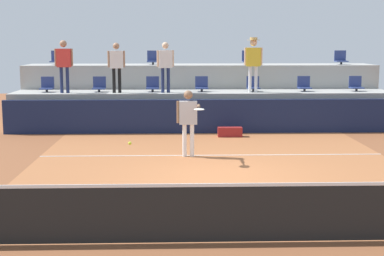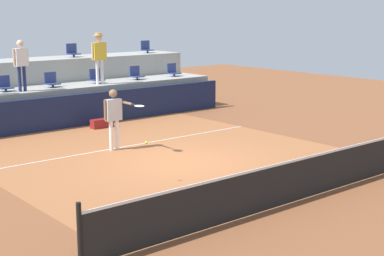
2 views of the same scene
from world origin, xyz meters
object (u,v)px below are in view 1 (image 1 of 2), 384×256
object	(u,v)px
stadium_chair_lower_mid_left	(153,85)
spectator_in_white	(165,62)
stadium_chair_lower_mid_right	(253,85)
equipment_bag	(230,132)
stadium_chair_lower_center	(202,85)
spectator_leaning_on_rail	(116,63)
stadium_chair_lower_far_right	(356,85)
stadium_chair_lower_far_left	(47,86)
stadium_chair_upper_far_left	(57,59)
stadium_chair_upper_right	(248,59)
spectator_in_grey	(64,61)
stadium_chair_lower_right	(304,85)
stadium_chair_lower_left	(99,86)
stadium_chair_upper_far_right	(341,59)
tennis_player	(189,116)
tennis_ball	(130,143)
stadium_chair_upper_left	(153,59)
spectator_with_hat	(253,58)

from	to	relation	value
stadium_chair_lower_mid_left	spectator_in_white	size ratio (longest dim) A/B	0.31
stadium_chair_lower_mid_right	equipment_bag	world-z (taller)	stadium_chair_lower_mid_right
stadium_chair_lower_mid_right	stadium_chair_lower_center	bearing A→B (deg)	180.00
stadium_chair_lower_center	equipment_bag	distance (m)	2.50
stadium_chair_lower_mid_left	spectator_leaning_on_rail	xyz separation A→B (m)	(-1.19, -0.38, 0.79)
stadium_chair_lower_far_right	spectator_in_white	distance (m)	6.68
stadium_chair_lower_far_left	stadium_chair_upper_far_left	size ratio (longest dim) A/B	1.00
stadium_chair_upper_right	spectator_in_grey	xyz separation A→B (m)	(-6.45, -2.18, 0.00)
stadium_chair_lower_right	stadium_chair_lower_far_right	world-z (taller)	same
stadium_chair_lower_left	spectator_in_white	size ratio (longest dim) A/B	0.31
stadium_chair_lower_far_left	stadium_chair_upper_right	world-z (taller)	stadium_chair_upper_right
stadium_chair_upper_right	stadium_chair_lower_mid_right	bearing A→B (deg)	-91.51
stadium_chair_upper_far_right	tennis_player	xyz separation A→B (m)	(-5.93, -6.79, -1.25)
stadium_chair_upper_far_left	spectator_in_grey	size ratio (longest dim) A/B	0.30
stadium_chair_lower_left	stadium_chair_upper_far_right	xyz separation A→B (m)	(8.87, 1.80, 0.85)
stadium_chair_lower_mid_left	tennis_ball	xyz separation A→B (m)	(-0.14, -8.29, -0.48)
stadium_chair_lower_left	tennis_player	distance (m)	5.80
stadium_chair_lower_mid_right	equipment_bag	size ratio (longest dim) A/B	0.68
stadium_chair_upper_far_left	stadium_chair_upper_left	distance (m)	3.57
stadium_chair_upper_far_left	stadium_chair_upper_left	bearing A→B (deg)	0.00
stadium_chair_upper_far_left	stadium_chair_upper_far_right	world-z (taller)	same
stadium_chair_lower_center	stadium_chair_upper_right	world-z (taller)	stadium_chair_upper_right
stadium_chair_upper_far_left	spectator_leaning_on_rail	bearing A→B (deg)	-41.96
stadium_chair_upper_right	spectator_with_hat	bearing A→B (deg)	-92.90
stadium_chair_lower_mid_right	stadium_chair_upper_right	xyz separation A→B (m)	(0.05, 1.80, 0.85)
stadium_chair_upper_far_right	spectator_in_grey	xyz separation A→B (m)	(-9.97, -2.18, 0.00)
stadium_chair_lower_mid_right	spectator_in_grey	bearing A→B (deg)	-176.57
spectator_leaning_on_rail	spectator_in_white	distance (m)	1.64
stadium_chair_lower_mid_left	stadium_chair_upper_right	xyz separation A→B (m)	(3.52, 1.80, 0.85)
tennis_player	tennis_ball	world-z (taller)	tennis_player
stadium_chair_upper_left	spectator_leaning_on_rail	bearing A→B (deg)	-117.65
stadium_chair_lower_left	equipment_bag	xyz separation A→B (m)	(4.32, -1.97, -1.31)
stadium_chair_lower_far_right	spectator_with_hat	bearing A→B (deg)	-174.01
stadium_chair_lower_far_right	stadium_chair_lower_far_left	bearing A→B (deg)	180.00
stadium_chair_lower_far_left	tennis_ball	bearing A→B (deg)	-67.32
stadium_chair_upper_far_left	tennis_player	xyz separation A→B (m)	(4.72, -6.79, -1.25)
stadium_chair_lower_far_left	stadium_chair_lower_center	distance (m)	5.29
stadium_chair_upper_right	spectator_in_grey	size ratio (longest dim) A/B	0.30
spectator_in_white	tennis_ball	distance (m)	8.03
stadium_chair_upper_far_right	tennis_ball	size ratio (longest dim) A/B	7.65
stadium_chair_upper_far_right	stadium_chair_lower_mid_left	bearing A→B (deg)	-165.66
stadium_chair_lower_mid_right	stadium_chair_upper_far_left	distance (m)	7.36
spectator_in_white	tennis_ball	xyz separation A→B (m)	(-0.59, -7.90, -1.29)
tennis_player	stadium_chair_upper_far_right	bearing A→B (deg)	48.84
stadium_chair_lower_left	spectator_leaning_on_rail	xyz separation A→B (m)	(0.64, -0.38, 0.79)
stadium_chair_lower_right	spectator_leaning_on_rail	xyz separation A→B (m)	(-6.44, -0.38, 0.79)
stadium_chair_lower_mid_left	stadium_chair_lower_mid_right	bearing A→B (deg)	0.00
stadium_chair_upper_far_left	spectator_in_white	bearing A→B (deg)	-28.23
stadium_chair_upper_left	stadium_chair_upper_far_left	bearing A→B (deg)	180.00
stadium_chair_lower_far_left	stadium_chair_lower_mid_left	size ratio (longest dim) A/B	1.00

